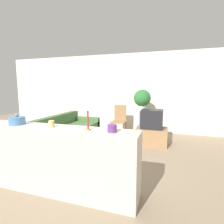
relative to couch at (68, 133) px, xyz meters
name	(u,v)px	position (x,y,z in m)	size (l,w,h in m)	color
ground_plane	(66,170)	(0.86, -1.49, -0.27)	(14.00, 14.00, 0.00)	gray
wall_back	(117,93)	(0.86, 1.94, 1.08)	(9.00, 0.06, 2.70)	silver
couch	(68,133)	(0.00, 0.00, 0.00)	(0.99, 2.10, 0.76)	#476B3D
tv_stand	(151,136)	(2.24, 0.53, -0.05)	(0.82, 0.60, 0.45)	#9E754C
television	(152,119)	(2.23, 0.53, 0.43)	(0.57, 0.48, 0.50)	#232328
wooden_chair	(119,119)	(1.15, 1.24, 0.25)	(0.44, 0.44, 0.97)	#9E754C
plant_stand	(142,124)	(1.87, 1.27, 0.13)	(0.15, 0.15, 0.81)	#9E754C
potted_plant	(142,99)	(1.87, 1.27, 0.92)	(0.52, 0.52, 0.66)	white
foreground_counter	(44,157)	(0.86, -2.07, 0.21)	(2.90, 0.44, 0.96)	beige
decorative_bowl	(17,120)	(0.40, -2.07, 0.75)	(0.24, 0.24, 0.17)	#4C7AAD
candle_jar	(51,124)	(1.03, -2.07, 0.74)	(0.08, 0.08, 0.10)	tan
candlestick	(88,124)	(1.61, -2.07, 0.78)	(0.07, 0.07, 0.26)	#B7933D
coffee_tin	(112,128)	(1.95, -2.07, 0.74)	(0.12, 0.12, 0.10)	#66337F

